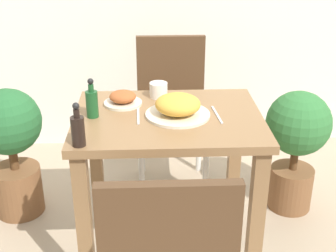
% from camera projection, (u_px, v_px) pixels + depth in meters
% --- Properties ---
extents(dining_table, '(0.80, 0.62, 0.74)m').
position_uv_depth(dining_table, '(168.00, 147.00, 2.05)').
color(dining_table, olive).
rests_on(dining_table, ground_plane).
extents(chair_far, '(0.42, 0.42, 0.88)m').
position_uv_depth(chair_far, '(172.00, 106.00, 2.73)').
color(chair_far, '#4C331E').
rests_on(chair_far, ground_plane).
extents(food_plate, '(0.28, 0.28, 0.09)m').
position_uv_depth(food_plate, '(178.00, 107.00, 1.97)').
color(food_plate, beige).
rests_on(food_plate, dining_table).
extents(side_plate, '(0.17, 0.17, 0.06)m').
position_uv_depth(side_plate, '(123.00, 99.00, 2.09)').
color(side_plate, beige).
rests_on(side_plate, dining_table).
extents(drink_cup, '(0.08, 0.08, 0.07)m').
position_uv_depth(drink_cup, '(159.00, 90.00, 2.17)').
color(drink_cup, silver).
rests_on(drink_cup, dining_table).
extents(sauce_bottle, '(0.05, 0.05, 0.17)m').
position_uv_depth(sauce_bottle, '(92.00, 102.00, 1.96)').
color(sauce_bottle, '#194C23').
rests_on(sauce_bottle, dining_table).
extents(condiment_bottle, '(0.05, 0.05, 0.17)m').
position_uv_depth(condiment_bottle, '(78.00, 129.00, 1.71)').
color(condiment_bottle, black).
rests_on(condiment_bottle, dining_table).
extents(fork_utensil, '(0.01, 0.17, 0.00)m').
position_uv_depth(fork_utensil, '(138.00, 116.00, 1.98)').
color(fork_utensil, silver).
rests_on(fork_utensil, dining_table).
extents(spoon_utensil, '(0.03, 0.18, 0.00)m').
position_uv_depth(spoon_utensil, '(217.00, 115.00, 1.99)').
color(spoon_utensil, silver).
rests_on(spoon_utensil, dining_table).
extents(potted_plant_left, '(0.34, 0.34, 0.72)m').
position_uv_depth(potted_plant_left, '(11.00, 144.00, 2.45)').
color(potted_plant_left, brown).
rests_on(potted_plant_left, ground_plane).
extents(potted_plant_right, '(0.34, 0.34, 0.69)m').
position_uv_depth(potted_plant_right, '(296.00, 140.00, 2.49)').
color(potted_plant_right, brown).
rests_on(potted_plant_right, ground_plane).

